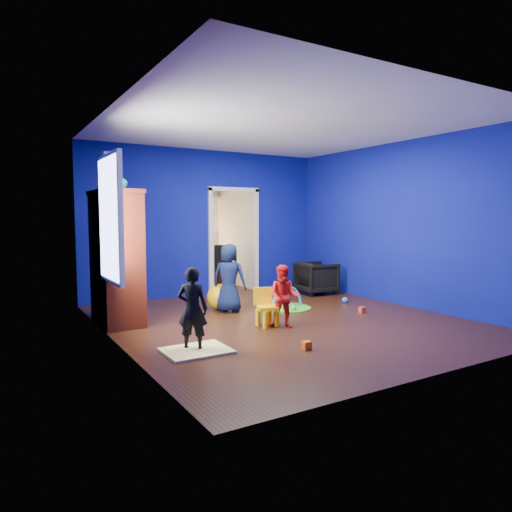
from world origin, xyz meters
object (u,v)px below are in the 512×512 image
tv_armoire (116,257)px  play_mat (287,308)px  child_navy (229,278)px  child_black (192,309)px  kid_chair (267,309)px  folding_chair (222,268)px  vase (120,181)px  crt_tv (119,255)px  armchair (316,278)px  study_desk (204,267)px  hopper_ball (220,297)px  toddler_red (284,297)px

tv_armoire → play_mat: 2.97m
child_navy → tv_armoire: 1.85m
child_black → kid_chair: size_ratio=1.98×
play_mat → folding_chair: bearing=89.3°
play_mat → vase: bearing=177.8°
child_black → vase: vase is taller
child_navy → crt_tv: (-1.75, 0.15, 0.45)m
armchair → kid_chair: (-2.35, -1.84, -0.08)m
child_navy → kid_chair: bearing=135.0°
child_black → folding_chair: bearing=-81.4°
crt_tv → kid_chair: bearing=-36.7°
vase → folding_chair: vase is taller
child_navy → play_mat: bearing=-150.4°
child_navy → folding_chair: 2.51m
child_navy → study_desk: size_ratio=1.29×
child_black → armchair: bearing=-108.0°
crt_tv → hopper_ball: (1.70, 0.10, -0.80)m
child_black → child_navy: size_ratio=0.87×
crt_tv → folding_chair: bearing=37.8°
hopper_ball → kid_chair: size_ratio=0.88×
child_navy → vase: size_ratio=5.03×
toddler_red → play_mat: size_ratio=1.08×
child_navy → study_desk: child_navy is taller
kid_chair → armchair: bearing=57.6°
kid_chair → study_desk: size_ratio=0.57×
vase → kid_chair: vase is taller
vase → crt_tv: (0.04, 0.30, -1.05)m
vase → child_navy: bearing=4.9°
hopper_ball → play_mat: size_ratio=0.53×
hopper_ball → kid_chair: 1.42m
tv_armoire → folding_chair: (2.80, 2.14, -0.52)m
child_black → hopper_ball: 2.38m
vase → play_mat: bearing=-2.2°
hopper_ball → play_mat: 1.17m
toddler_red → crt_tv: size_ratio=1.28×
child_navy → armchair: bearing=-119.6°
armchair → child_black: child_black is taller
child_black → hopper_ball: child_black is taller
child_black → kid_chair: bearing=-119.2°
armchair → vase: vase is taller
armchair → child_navy: 2.47m
crt_tv → study_desk: crt_tv is taller
crt_tv → tv_armoire: bearing=180.0°
toddler_red → folding_chair: bearing=117.0°
armchair → play_mat: (-1.38, -0.93, -0.32)m
vase → folding_chair: size_ratio=0.25×
armchair → folding_chair: (-1.35, 1.62, 0.13)m
tv_armoire → study_desk: size_ratio=2.23×
armchair → toddler_red: 3.00m
tv_armoire → hopper_ball: tv_armoire is taller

